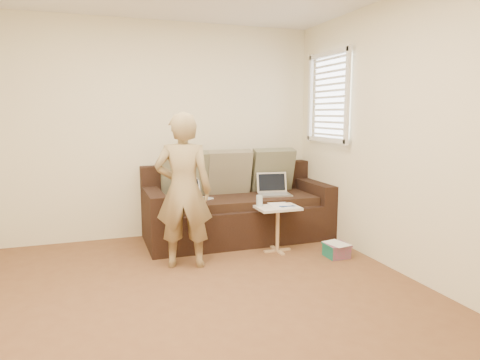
{
  "coord_description": "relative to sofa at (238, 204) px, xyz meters",
  "views": [
    {
      "loc": [
        -0.73,
        -3.04,
        1.51
      ],
      "look_at": [
        0.8,
        1.4,
        0.78
      ],
      "focal_mm": 32.12,
      "sensor_mm": 36.0,
      "label": 1
    }
  ],
  "objects": [
    {
      "name": "drinking_glass",
      "position": [
        0.07,
        -0.53,
        0.14
      ],
      "size": [
        0.07,
        0.07,
        0.12
      ],
      "primitive_type": null,
      "color": "silver",
      "rests_on": "side_table"
    },
    {
      "name": "pillow_left",
      "position": [
        -0.6,
        0.21,
        0.37
      ],
      "size": [
        0.55,
        0.29,
        0.57
      ],
      "primitive_type": null,
      "rotation": [
        0.28,
        0.0,
        0.0
      ],
      "color": "#616248",
      "rests_on": "sofa"
    },
    {
      "name": "person",
      "position": [
        -0.81,
        -0.74,
        0.34
      ],
      "size": [
        0.64,
        0.52,
        1.53
      ],
      "primitive_type": "imported",
      "rotation": [
        0.0,
        0.0,
        2.85
      ],
      "color": "olive",
      "rests_on": "ground"
    },
    {
      "name": "floor",
      "position": [
        -0.9,
        -1.77,
        -0.42
      ],
      "size": [
        4.5,
        4.5,
        0.0
      ],
      "primitive_type": "plane",
      "color": "brown",
      "rests_on": "ground"
    },
    {
      "name": "paper_on_table",
      "position": [
        0.29,
        -0.58,
        0.08
      ],
      "size": [
        0.25,
        0.33,
        0.0
      ],
      "primitive_type": null,
      "rotation": [
        0.0,
        0.0,
        -0.14
      ],
      "color": "white",
      "rests_on": "side_table"
    },
    {
      "name": "side_table",
      "position": [
        0.25,
        -0.62,
        -0.17
      ],
      "size": [
        0.46,
        0.32,
        0.51
      ],
      "primitive_type": null,
      "color": "silver",
      "rests_on": "ground"
    },
    {
      "name": "pillow_mid",
      "position": [
        -0.05,
        0.19,
        0.37
      ],
      "size": [
        0.55,
        0.27,
        0.57
      ],
      "primitive_type": null,
      "rotation": [
        0.24,
        0.0,
        0.0
      ],
      "color": "#6F6C4F",
      "rests_on": "sofa"
    },
    {
      "name": "window_blinds",
      "position": [
        1.05,
        -0.27,
        1.28
      ],
      "size": [
        0.12,
        0.88,
        1.08
      ],
      "primitive_type": null,
      "color": "white",
      "rests_on": "wall_right"
    },
    {
      "name": "laptop_white",
      "position": [
        -0.52,
        -0.04,
        0.1
      ],
      "size": [
        0.41,
        0.37,
        0.24
      ],
      "primitive_type": null,
      "rotation": [
        0.0,
        0.0,
        0.51
      ],
      "color": "white",
      "rests_on": "sofa"
    },
    {
      "name": "wall_front",
      "position": [
        -0.9,
        -4.03,
        0.87
      ],
      "size": [
        4.0,
        0.0,
        4.0
      ],
      "primitive_type": "plane",
      "rotation": [
        -1.57,
        0.0,
        0.0
      ],
      "color": "#F2E8BD",
      "rests_on": "ground"
    },
    {
      "name": "striped_box",
      "position": [
        0.77,
        -1.01,
        -0.35
      ],
      "size": [
        0.24,
        0.24,
        0.15
      ],
      "primitive_type": null,
      "color": "#CD1E67",
      "rests_on": "ground"
    },
    {
      "name": "scissors",
      "position": [
        0.34,
        -0.68,
        0.09
      ],
      "size": [
        0.19,
        0.12,
        0.02
      ],
      "primitive_type": null,
      "rotation": [
        0.0,
        0.0,
        0.14
      ],
      "color": "silver",
      "rests_on": "side_table"
    },
    {
      "name": "wall_right",
      "position": [
        1.1,
        -1.77,
        0.87
      ],
      "size": [
        0.0,
        4.5,
        4.5
      ],
      "primitive_type": "plane",
      "rotation": [
        1.57,
        0.0,
        -1.57
      ],
      "color": "#F2E8BD",
      "rests_on": "ground"
    },
    {
      "name": "pillow_right",
      "position": [
        0.55,
        0.22,
        0.37
      ],
      "size": [
        0.55,
        0.28,
        0.57
      ],
      "primitive_type": null,
      "rotation": [
        0.26,
        0.0,
        0.0
      ],
      "color": "#616248",
      "rests_on": "sofa"
    },
    {
      "name": "laptop_silver",
      "position": [
        0.46,
        -0.08,
        0.1
      ],
      "size": [
        0.42,
        0.33,
        0.25
      ],
      "primitive_type": null,
      "rotation": [
        0.0,
        0.0,
        -0.17
      ],
      "color": "#B7BABC",
      "rests_on": "sofa"
    },
    {
      "name": "sofa",
      "position": [
        0.0,
        0.0,
        0.0
      ],
      "size": [
        2.2,
        0.95,
        0.85
      ],
      "primitive_type": null,
      "color": "black",
      "rests_on": "ground"
    },
    {
      "name": "wall_back",
      "position": [
        -0.9,
        0.48,
        0.87
      ],
      "size": [
        4.0,
        0.0,
        4.0
      ],
      "primitive_type": "plane",
      "rotation": [
        1.57,
        0.0,
        0.0
      ],
      "color": "#F2E8BD",
      "rests_on": "ground"
    }
  ]
}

